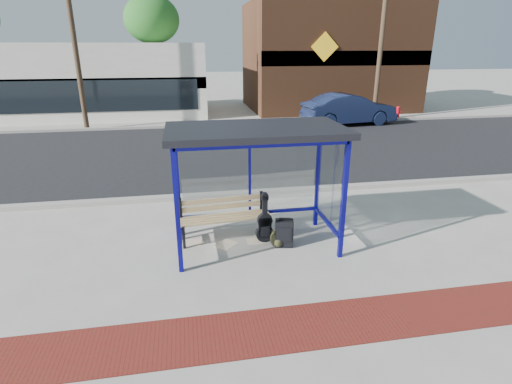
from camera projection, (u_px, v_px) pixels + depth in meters
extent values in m
plane|color=#B2ADA0|center=(256.00, 245.00, 8.13)|extent=(120.00, 120.00, 0.00)
cube|color=maroon|center=(288.00, 328.00, 5.73)|extent=(60.00, 1.00, 0.01)
cube|color=gray|center=(237.00, 194.00, 10.79)|extent=(60.00, 0.25, 0.12)
cube|color=black|center=(220.00, 151.00, 15.53)|extent=(60.00, 10.00, 0.00)
cube|color=gray|center=(210.00, 125.00, 20.22)|extent=(60.00, 0.25, 0.12)
cube|color=#B2ADA0|center=(208.00, 120.00, 22.00)|extent=(60.00, 4.00, 0.01)
cube|color=#0D0B7C|center=(177.00, 212.00, 6.79)|extent=(0.08, 0.08, 2.30)
cube|color=#0D0B7C|center=(344.00, 201.00, 7.29)|extent=(0.08, 0.08, 2.30)
cube|color=#0D0B7C|center=(178.00, 184.00, 8.18)|extent=(0.08, 0.08, 2.30)
cube|color=#0D0B7C|center=(318.00, 176.00, 8.68)|extent=(0.08, 0.08, 2.30)
cube|color=#0D0B7C|center=(249.00, 128.00, 8.05)|extent=(3.00, 0.08, 0.08)
cube|color=#0D0B7C|center=(264.00, 145.00, 6.66)|extent=(3.00, 0.08, 0.08)
cube|color=#0D0B7C|center=(173.00, 139.00, 7.11)|extent=(0.08, 1.50, 0.08)
cube|color=#0D0B7C|center=(333.00, 133.00, 7.61)|extent=(0.08, 1.50, 0.08)
cube|color=#0D0B7C|center=(250.00, 213.00, 8.69)|extent=(3.00, 0.08, 0.06)
cube|color=#0D0B7C|center=(180.00, 233.00, 7.75)|extent=(0.08, 1.50, 0.06)
cube|color=#0D0B7C|center=(327.00, 222.00, 8.24)|extent=(0.08, 1.50, 0.06)
cube|color=#0D0B7C|center=(250.00, 171.00, 8.36)|extent=(0.05, 0.05, 1.90)
cube|color=silver|center=(250.00, 173.00, 8.38)|extent=(2.84, 0.01, 1.82)
cube|color=silver|center=(177.00, 189.00, 7.43)|extent=(0.02, 1.34, 1.82)
cube|color=silver|center=(330.00, 180.00, 7.93)|extent=(0.02, 1.34, 1.82)
cube|color=black|center=(256.00, 130.00, 7.32)|extent=(3.30, 1.80, 0.12)
cube|color=silver|center=(44.00, 81.00, 22.59)|extent=(18.00, 6.00, 4.00)
cube|color=black|center=(25.00, 85.00, 19.87)|extent=(18.00, 0.10, 0.60)
cube|color=black|center=(27.00, 98.00, 20.01)|extent=(17.00, 0.04, 1.60)
cube|color=#59331E|center=(328.00, 57.00, 25.47)|extent=(10.00, 7.00, 6.40)
cube|color=black|center=(349.00, 58.00, 22.28)|extent=(10.00, 0.10, 0.80)
cube|color=yellow|center=(325.00, 47.00, 21.73)|extent=(1.56, 0.06, 1.56)
cylinder|color=#4C3826|center=(156.00, 67.00, 27.12)|extent=(0.36, 0.36, 5.00)
ellipsoid|color=#1B5F20|center=(152.00, 19.00, 26.09)|extent=(3.60, 3.60, 3.06)
cylinder|color=#4C3826|center=(369.00, 65.00, 29.70)|extent=(0.36, 0.36, 5.00)
ellipsoid|color=#1B5F20|center=(373.00, 22.00, 28.67)|extent=(3.60, 3.60, 3.06)
cylinder|color=#4C3826|center=(74.00, 42.00, 18.15)|extent=(0.24, 0.24, 8.00)
cylinder|color=#4C3826|center=(381.00, 43.00, 20.65)|extent=(0.24, 0.24, 8.00)
cube|color=black|center=(184.00, 237.00, 7.92)|extent=(0.06, 0.06, 0.48)
cube|color=black|center=(181.00, 219.00, 8.23)|extent=(0.06, 0.06, 0.91)
cube|color=black|center=(183.00, 233.00, 8.11)|extent=(0.09, 0.44, 0.05)
cube|color=black|center=(267.00, 228.00, 8.34)|extent=(0.06, 0.06, 0.48)
cube|color=black|center=(261.00, 211.00, 8.64)|extent=(0.06, 0.06, 0.91)
cube|color=black|center=(264.00, 224.00, 8.53)|extent=(0.09, 0.44, 0.05)
cube|color=tan|center=(226.00, 221.00, 8.08)|extent=(1.93, 0.26, 0.04)
cube|color=tan|center=(225.00, 219.00, 8.18)|extent=(1.93, 0.26, 0.04)
cube|color=tan|center=(224.00, 217.00, 8.29)|extent=(1.93, 0.26, 0.04)
cube|color=tan|center=(222.00, 214.00, 8.40)|extent=(1.93, 0.26, 0.04)
cube|color=tan|center=(222.00, 207.00, 8.38)|extent=(1.92, 0.19, 0.11)
cube|color=tan|center=(222.00, 200.00, 8.33)|extent=(1.92, 0.19, 0.11)
cylinder|color=black|center=(265.00, 233.00, 8.23)|extent=(0.37, 0.12, 0.37)
cylinder|color=black|center=(265.00, 220.00, 8.13)|extent=(0.31, 0.11, 0.31)
cube|color=black|center=(265.00, 227.00, 8.18)|extent=(0.27, 0.11, 0.44)
cube|color=black|center=(265.00, 207.00, 8.02)|extent=(0.10, 0.09, 0.44)
cube|color=black|center=(265.00, 198.00, 7.96)|extent=(0.13, 0.09, 0.09)
cube|color=black|center=(284.00, 233.00, 8.00)|extent=(0.39, 0.28, 0.56)
cylinder|color=black|center=(277.00, 245.00, 8.09)|extent=(0.09, 0.21, 0.05)
cylinder|color=black|center=(290.00, 245.00, 8.09)|extent=(0.09, 0.21, 0.05)
cube|color=black|center=(285.00, 219.00, 7.89)|extent=(0.23, 0.08, 0.04)
cube|color=black|center=(285.00, 235.00, 7.88)|extent=(0.28, 0.07, 0.30)
ellipsoid|color=#292917|center=(277.00, 239.00, 8.03)|extent=(0.31, 0.24, 0.33)
ellipsoid|color=#292917|center=(279.00, 243.00, 7.96)|extent=(0.18, 0.14, 0.17)
cube|color=#292917|center=(276.00, 232.00, 7.99)|extent=(0.10, 0.05, 0.03)
cube|color=#0C0F86|center=(343.00, 189.00, 8.09)|extent=(0.08, 0.08, 2.17)
cube|color=#0C0F86|center=(348.00, 155.00, 7.83)|extent=(0.10, 0.26, 0.41)
cube|color=white|center=(192.00, 242.00, 8.23)|extent=(0.44, 0.37, 0.01)
cube|color=white|center=(226.00, 245.00, 8.14)|extent=(0.54, 0.54, 0.01)
cube|color=white|center=(256.00, 241.00, 8.30)|extent=(0.38, 0.30, 0.01)
imported|color=#192346|center=(349.00, 109.00, 20.47)|extent=(4.94, 2.20, 1.58)
cylinder|color=red|center=(398.00, 114.00, 22.27)|extent=(0.19, 0.19, 0.58)
sphere|color=red|center=(398.00, 108.00, 22.16)|extent=(0.21, 0.21, 0.21)
cylinder|color=red|center=(398.00, 112.00, 22.24)|extent=(0.32, 0.19, 0.10)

